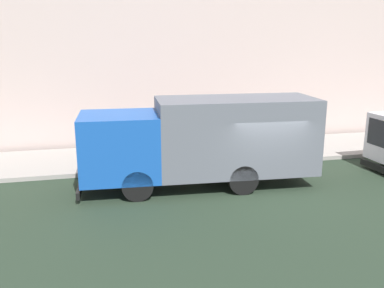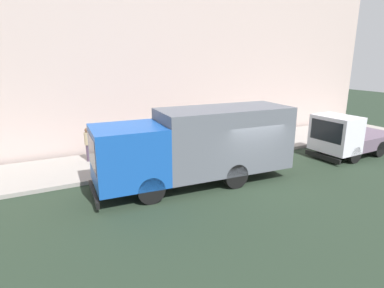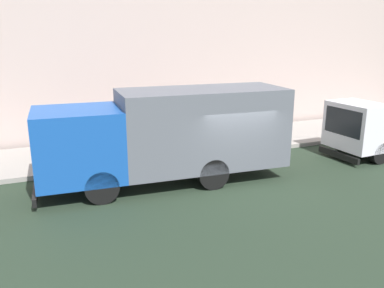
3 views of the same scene
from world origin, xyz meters
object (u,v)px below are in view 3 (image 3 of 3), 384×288
object	(u,v)px
small_flatbed_truck	(375,130)
large_utility_truck	(169,133)
pedestrian_walking	(46,132)
pedestrian_standing	(90,139)
street_sign_post	(145,120)
traffic_cone_orange	(62,157)

from	to	relation	value
small_flatbed_truck	large_utility_truck	bearing A→B (deg)	86.02
large_utility_truck	pedestrian_walking	bearing A→B (deg)	41.48
pedestrian_standing	street_sign_post	xyz separation A→B (m)	(-0.61, -1.99, 0.70)
pedestrian_standing	traffic_cone_orange	bearing A→B (deg)	-29.01
pedestrian_standing	small_flatbed_truck	bearing A→B (deg)	126.55
pedestrian_walking	street_sign_post	xyz separation A→B (m)	(-2.48, -3.47, 0.70)
pedestrian_walking	traffic_cone_orange	world-z (taller)	pedestrian_walking
large_utility_truck	street_sign_post	world-z (taller)	large_utility_truck
street_sign_post	pedestrian_walking	bearing A→B (deg)	54.42
small_flatbed_truck	street_sign_post	world-z (taller)	street_sign_post
pedestrian_standing	street_sign_post	size ratio (longest dim) A/B	0.63
small_flatbed_truck	pedestrian_standing	distance (m)	11.53
pedestrian_walking	street_sign_post	size ratio (longest dim) A/B	0.62
small_flatbed_truck	street_sign_post	xyz separation A→B (m)	(2.37, 9.16, 0.72)
small_flatbed_truck	street_sign_post	bearing A→B (deg)	72.76
large_utility_truck	pedestrian_standing	bearing A→B (deg)	41.40
street_sign_post	small_flatbed_truck	bearing A→B (deg)	-104.49
large_utility_truck	pedestrian_standing	world-z (taller)	large_utility_truck
large_utility_truck	small_flatbed_truck	size ratio (longest dim) A/B	1.65
street_sign_post	traffic_cone_orange	bearing A→B (deg)	82.05
pedestrian_standing	traffic_cone_orange	size ratio (longest dim) A/B	2.47
pedestrian_standing	traffic_cone_orange	distance (m)	1.24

